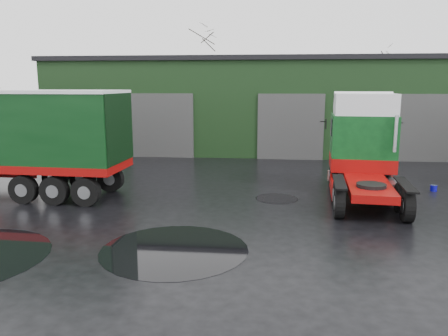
% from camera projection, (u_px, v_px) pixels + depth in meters
% --- Properties ---
extents(ground, '(100.00, 100.00, 0.00)m').
position_uv_depth(ground, '(244.00, 234.00, 13.52)').
color(ground, black).
extents(warehouse, '(32.40, 12.40, 6.30)m').
position_uv_depth(warehouse, '(287.00, 104.00, 32.26)').
color(warehouse, black).
rests_on(warehouse, ground).
extents(hero_tractor, '(3.52, 7.05, 4.23)m').
position_uv_depth(hero_tractor, '(368.00, 149.00, 16.79)').
color(hero_tractor, '#0B4317').
rests_on(hero_tractor, ground).
extents(wash_bucket, '(0.35, 0.35, 0.26)m').
position_uv_depth(wash_bucket, '(434.00, 188.00, 18.90)').
color(wash_bucket, '#0B079F').
rests_on(wash_bucket, ground).
extents(tree_back_a, '(4.40, 4.40, 9.50)m').
position_uv_depth(tree_back_a, '(201.00, 82.00, 42.54)').
color(tree_back_a, black).
rests_on(tree_back_a, ground).
extents(tree_back_b, '(4.40, 4.40, 7.50)m').
position_uv_depth(tree_back_b, '(369.00, 93.00, 41.10)').
color(tree_back_b, black).
rests_on(tree_back_b, ground).
extents(puddle_0, '(4.15, 4.15, 0.01)m').
position_uv_depth(puddle_0, '(174.00, 250.00, 12.21)').
color(puddle_0, black).
rests_on(puddle_0, ground).
extents(puddle_1, '(1.73, 1.73, 0.01)m').
position_uv_depth(puddle_1, '(277.00, 198.00, 17.69)').
color(puddle_1, black).
rests_on(puddle_1, ground).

